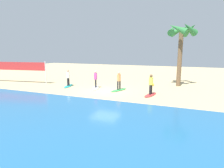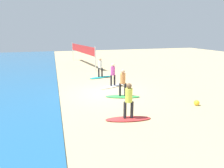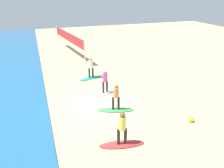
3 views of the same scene
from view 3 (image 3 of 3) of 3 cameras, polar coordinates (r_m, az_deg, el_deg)
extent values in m
plane|color=tan|center=(13.97, -3.40, -5.21)|extent=(60.00, 60.00, 0.00)
ellipsoid|color=red|center=(10.66, 2.49, -15.03)|extent=(0.93, 2.17, 0.09)
cylinder|color=#232328|center=(10.37, 1.64, -13.23)|extent=(0.14, 0.14, 0.78)
cylinder|color=#232328|center=(10.43, 3.42, -13.06)|extent=(0.14, 0.14, 0.78)
cylinder|color=#E0E04C|center=(10.00, 2.61, -9.91)|extent=(0.32, 0.32, 0.62)
sphere|color=brown|center=(9.77, 2.65, -7.80)|extent=(0.24, 0.24, 0.24)
ellipsoid|color=green|center=(13.29, 0.96, -6.55)|extent=(1.18, 2.17, 0.09)
cylinder|color=#232328|center=(13.08, 0.27, -4.90)|extent=(0.14, 0.14, 0.78)
cylinder|color=#232328|center=(13.09, 1.67, -4.88)|extent=(0.14, 0.14, 0.78)
cylinder|color=#E58C4C|center=(12.77, 0.99, -2.12)|extent=(0.32, 0.32, 0.62)
sphere|color=tan|center=(12.59, 1.00, -0.35)|extent=(0.24, 0.24, 0.24)
ellipsoid|color=white|center=(15.38, -1.73, -2.20)|extent=(1.32, 2.15, 0.09)
cylinder|color=#232328|center=(15.10, -2.21, -0.88)|extent=(0.14, 0.14, 0.78)
cylinder|color=#232328|center=(15.29, -1.29, -0.55)|extent=(0.14, 0.14, 0.78)
cylinder|color=#B74293|center=(14.93, -1.78, 1.74)|extent=(0.32, 0.32, 0.62)
sphere|color=beige|center=(14.77, -1.80, 3.29)|extent=(0.24, 0.24, 0.24)
ellipsoid|color=teal|center=(18.00, -5.28, 1.61)|extent=(1.12, 2.17, 0.09)
cylinder|color=#232328|center=(17.77, -5.78, 2.81)|extent=(0.14, 0.14, 0.78)
cylinder|color=#232328|center=(17.92, -4.89, 3.02)|extent=(0.14, 0.14, 0.78)
cylinder|color=white|center=(17.62, -5.42, 5.05)|extent=(0.32, 0.32, 0.62)
sphere|color=tan|center=(17.49, -5.47, 6.39)|extent=(0.24, 0.24, 0.24)
cylinder|color=silver|center=(20.47, -6.92, 7.78)|extent=(0.10, 0.10, 2.50)
cylinder|color=silver|center=(28.85, -13.65, 11.81)|extent=(0.10, 0.10, 2.50)
cube|color=red|center=(24.47, -10.95, 11.63)|extent=(8.90, 1.42, 0.90)
sphere|color=yellow|center=(12.91, 19.42, -8.47)|extent=(0.30, 0.30, 0.30)
camera|label=1|loc=(13.36, -81.71, -10.64)|focal=30.33mm
camera|label=2|loc=(2.76, 2.15, -62.50)|focal=31.10mm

